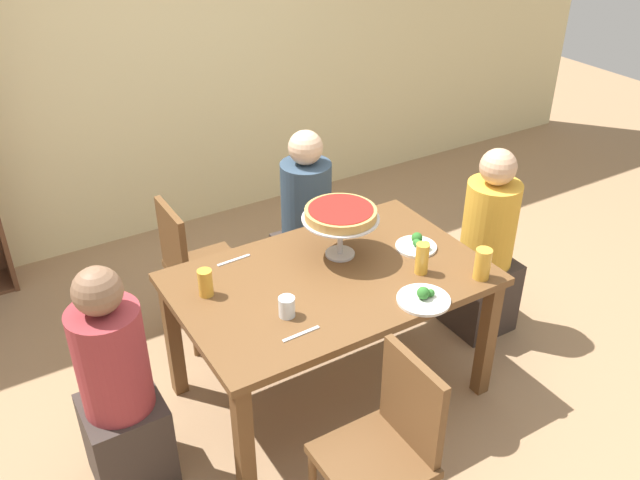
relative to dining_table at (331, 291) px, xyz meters
name	(u,v)px	position (x,y,z in m)	size (l,w,h in m)	color
ground_plane	(330,389)	(0.00, 0.00, -0.65)	(12.00, 12.00, 0.00)	#9E7A56
rear_partition	(158,37)	(0.00, 2.20, 0.75)	(8.00, 0.12, 2.80)	beige
dining_table	(331,291)	(0.00, 0.00, 0.00)	(1.49, 0.95, 0.74)	brown
diner_head_east	(485,256)	(1.06, 0.03, -0.16)	(0.34, 0.34, 1.15)	#382D28
diner_head_west	(119,397)	(-1.08, -0.01, -0.16)	(0.34, 0.34, 1.15)	#382D28
diner_far_right	(306,233)	(0.32, 0.78, -0.16)	(0.34, 0.34, 1.15)	#382D28
chair_far_left	(195,264)	(-0.39, 0.81, -0.16)	(0.40, 0.40, 0.87)	brown
chair_near_left	(387,444)	(-0.24, -0.81, -0.16)	(0.40, 0.40, 0.87)	brown
deep_dish_pizza_stand	(341,216)	(0.14, 0.14, 0.32)	(0.39, 0.39, 0.26)	silver
salad_plate_near_diner	(424,298)	(0.25, -0.39, 0.11)	(0.25, 0.25, 0.07)	white
salad_plate_far_diner	(417,245)	(0.52, -0.01, 0.11)	(0.21, 0.21, 0.07)	white
beer_glass_amber_tall	(205,283)	(-0.57, 0.17, 0.16)	(0.07, 0.07, 0.13)	gold
beer_glass_amber_short	(483,264)	(0.61, -0.39, 0.17)	(0.08, 0.08, 0.16)	gold
beer_glass_amber_spare	(422,259)	(0.39, -0.20, 0.17)	(0.06, 0.06, 0.16)	gold
water_glass_clear_near	(287,307)	(-0.33, -0.17, 0.14)	(0.07, 0.07, 0.09)	white
cutlery_fork_near	(301,334)	(-0.34, -0.31, 0.09)	(0.18, 0.02, 0.01)	silver
cutlery_knife_near	(234,260)	(-0.34, 0.37, 0.09)	(0.18, 0.02, 0.01)	silver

